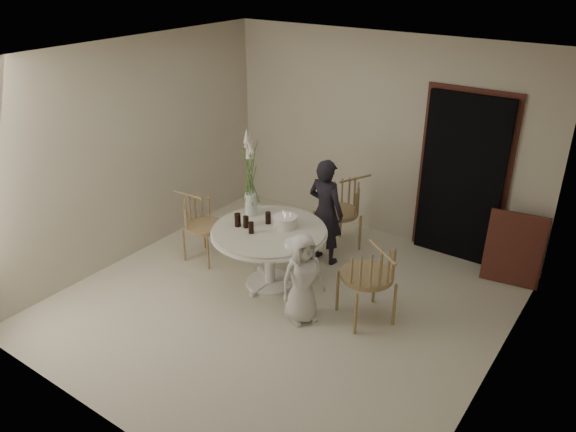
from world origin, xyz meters
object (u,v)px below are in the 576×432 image
Objects in this scene: boy at (302,278)px; chair_right at (374,273)px; chair_left at (197,217)px; chair_far at (346,203)px; birthday_cake at (285,222)px; table at (269,238)px; girl at (326,212)px; flower_vase at (250,178)px.

chair_right is at bearing -34.14° from boy.
chair_left is at bearing 107.26° from boy.
chair_left is 0.84× the size of boy.
boy is at bearing -27.93° from chair_right.
birthday_cake is at bearing -70.63° from chair_far.
boy is (0.70, -0.36, -0.11)m from table.
chair_far is at bearing 43.84° from boy.
birthday_cake is (-0.11, -1.21, 0.18)m from chair_far.
table is at bearing 80.26° from girl.
girl is at bearing -66.14° from chair_far.
girl reaches higher than boy.
flower_vase is (0.74, 0.17, 0.65)m from chair_left.
boy reaches higher than table.
girl is 1.06m from flower_vase.
girl reaches higher than birthday_cake.
chair_left is 0.63× the size of girl.
birthday_cake is (1.26, 0.14, 0.25)m from chair_left.
birthday_cake is (0.11, 0.15, 0.18)m from table.
birthday_cake reaches higher than chair_left.
chair_left is at bearing 36.44° from girl.
chair_far is 1.22m from birthday_cake.
flower_vase is at bearing -93.80° from chair_far.
birthday_cake is 0.66m from flower_vase.
flower_vase reaches higher than chair_right.
chair_far is 1.78m from boy.
chair_right is (1.34, -0.02, 0.01)m from table.
table is 1.38m from chair_far.
birthday_cake reaches higher than table.
chair_left is 1.29m from birthday_cake.
table is 1.40× the size of chair_far.
chair_right is 1.86m from flower_vase.
flower_vase is (-0.41, 0.19, 0.59)m from table.
table is 0.74m from flower_vase.
birthday_cake is at bearing -3.64° from flower_vase.
chair_left is (-1.38, -1.34, -0.06)m from chair_far.
girl is at bearing 49.89° from boy.
chair_far is at bearing -86.32° from girl.
boy reaches higher than chair_left.
boy is at bearing 115.87° from girl.
flower_vase reaches higher than chair_left.
birthday_cake is at bearing 86.10° from girl.
flower_vase is (-0.64, -1.17, 0.59)m from chair_far.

